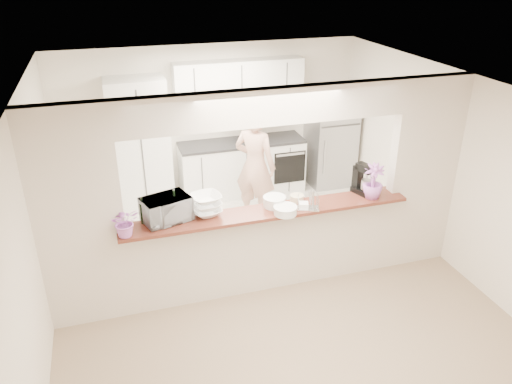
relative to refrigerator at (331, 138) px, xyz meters
name	(u,v)px	position (x,y,z in m)	size (l,w,h in m)	color
floor	(266,286)	(-2.05, -2.65, -0.85)	(6.00, 6.00, 0.00)	tan
tile_overlay	(234,227)	(-2.05, -1.10, -0.84)	(5.00, 2.90, 0.01)	beige
partition	(267,177)	(-2.05, -2.65, 0.63)	(5.00, 0.15, 2.50)	beige
bar_counter	(267,247)	(-2.05, -2.65, -0.27)	(3.40, 0.38, 1.09)	beige
kitchen_cabinets	(204,143)	(-2.24, 0.07, 0.12)	(3.15, 0.62, 2.25)	white
refrigerator	(331,138)	(0.00, 0.00, 0.00)	(0.75, 0.70, 1.70)	#A2A2A7
flower_left	(125,222)	(-3.65, -2.80, 0.40)	(0.29, 0.25, 0.32)	#D26FBF
wine_bottle_a	(175,207)	(-3.10, -2.58, 0.38)	(0.07, 0.07, 0.35)	black
wine_bottle_b	(143,213)	(-3.45, -2.58, 0.36)	(0.06, 0.06, 0.31)	black
toaster_oven	(166,209)	(-3.20, -2.60, 0.38)	(0.51, 0.34, 0.28)	#A7A7AC
serving_bowls	(206,205)	(-2.75, -2.60, 0.36)	(0.33, 0.33, 0.24)	white
plate_stack_a	(274,201)	(-1.95, -2.62, 0.30)	(0.26, 0.26, 0.12)	white
plate_stack_b	(285,210)	(-1.90, -2.84, 0.29)	(0.27, 0.27, 0.09)	white
red_bowl	(273,201)	(-1.95, -2.57, 0.28)	(0.16, 0.16, 0.08)	maroon
tan_bowl	(297,198)	(-1.65, -2.57, 0.28)	(0.17, 0.17, 0.08)	beige
utensil_caddy	(308,201)	(-1.60, -2.80, 0.34)	(0.28, 0.22, 0.23)	silver
stand_mixer	(362,180)	(-0.80, -2.59, 0.41)	(0.24, 0.29, 0.38)	black
flower_right	(373,181)	(-0.75, -2.75, 0.45)	(0.24, 0.24, 0.43)	#D272D5
person	(255,167)	(-1.68, -0.96, 0.05)	(0.65, 0.43, 1.79)	#DAA58E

